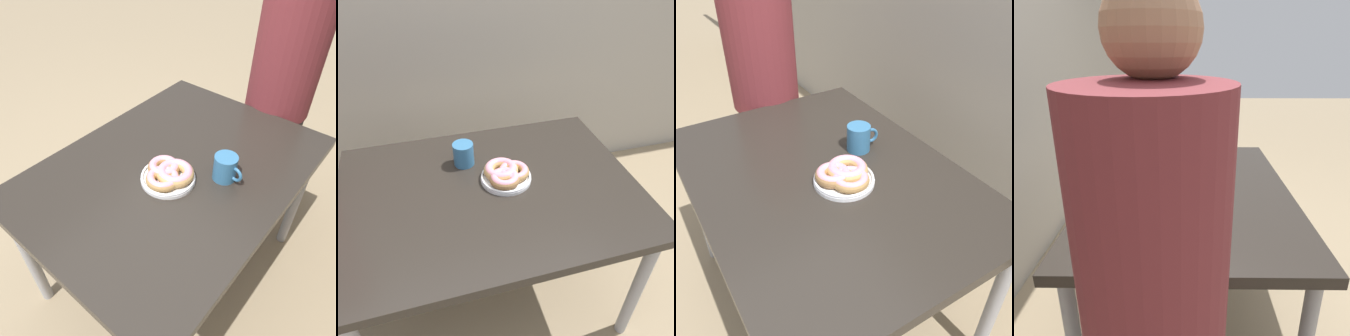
{
  "view_description": "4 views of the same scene",
  "coord_description": "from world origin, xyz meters",
  "views": [
    {
      "loc": [
        0.77,
        0.75,
        1.57
      ],
      "look_at": [
        0.08,
        0.18,
        0.77
      ],
      "focal_mm": 35.0,
      "sensor_mm": 36.0,
      "label": 1
    },
    {
      "loc": [
        -0.2,
        -0.81,
        1.58
      ],
      "look_at": [
        0.08,
        0.18,
        0.77
      ],
      "focal_mm": 35.0,
      "sensor_mm": 36.0,
      "label": 2
    },
    {
      "loc": [
        0.92,
        -0.34,
        1.49
      ],
      "look_at": [
        0.08,
        0.18,
        0.77
      ],
      "focal_mm": 40.0,
      "sensor_mm": 36.0,
      "label": 3
    },
    {
      "loc": [
        -1.32,
        0.16,
        1.31
      ],
      "look_at": [
        0.08,
        0.18,
        0.77
      ],
      "focal_mm": 35.0,
      "sensor_mm": 36.0,
      "label": 4
    }
  ],
  "objects": [
    {
      "name": "ground_plane",
      "position": [
        0.0,
        0.0,
        0.0
      ],
      "size": [
        14.0,
        14.0,
        0.0
      ],
      "primitive_type": "plane",
      "color": "#937F60"
    },
    {
      "name": "dining_table",
      "position": [
        0.0,
        0.15,
        0.64
      ],
      "size": [
        1.19,
        0.87,
        0.71
      ],
      "color": "#28231E",
      "rests_on": "ground_plane"
    },
    {
      "name": "donut_plate",
      "position": [
        0.08,
        0.18,
        0.75
      ],
      "size": [
        0.23,
        0.23,
        0.06
      ],
      "color": "white",
      "rests_on": "dining_table"
    },
    {
      "name": "coffee_mug",
      "position": [
        -0.07,
        0.34,
        0.77
      ],
      "size": [
        0.09,
        0.12,
        0.1
      ],
      "color": "teal",
      "rests_on": "dining_table"
    },
    {
      "name": "person_figure",
      "position": [
        -0.76,
        0.23,
        0.76
      ],
      "size": [
        0.39,
        0.32,
        1.43
      ],
      "color": "black",
      "rests_on": "ground_plane"
    }
  ]
}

